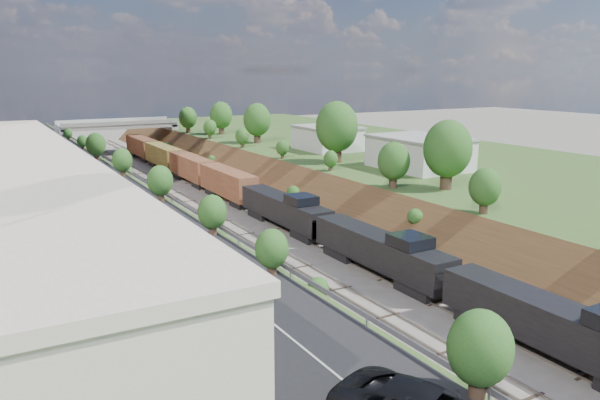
{
  "coord_description": "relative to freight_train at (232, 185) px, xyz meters",
  "views": [
    {
      "loc": [
        -28.01,
        -6.87,
        17.76
      ],
      "look_at": [
        -1.91,
        39.14,
        6.0
      ],
      "focal_mm": 35.0,
      "sensor_mm": 36.0,
      "label": 1
    }
  ],
  "objects": [
    {
      "name": "tree_left_crest",
      "position": [
        -14.4,
        -45.81,
        4.59
      ],
      "size": [
        2.45,
        2.45,
        3.55
      ],
      "color": "#473323",
      "rests_on": "platform_left"
    },
    {
      "name": "embankment_right",
      "position": [
        8.4,
        -5.81,
        -2.45
      ],
      "size": [
        10.0,
        180.0,
        10.0
      ],
      "primitive_type": "cube",
      "rotation": [
        0.0,
        0.79,
        0.0
      ],
      "color": "brown",
      "rests_on": "ground"
    },
    {
      "name": "overpass",
      "position": [
        -2.6,
        56.19,
        2.47
      ],
      "size": [
        24.5,
        8.3,
        7.4
      ],
      "color": "gray",
      "rests_on": "ground"
    },
    {
      "name": "white_building_near",
      "position": [
        20.9,
        -13.81,
        4.55
      ],
      "size": [
        9.0,
        12.0,
        4.0
      ],
      "primitive_type": "cube",
      "color": "silver",
      "rests_on": "platform_right"
    },
    {
      "name": "platform_right",
      "position": [
        30.4,
        -5.81,
        0.05
      ],
      "size": [
        44.0,
        180.0,
        5.0
      ],
      "primitive_type": "cube",
      "color": "#3F5824",
      "rests_on": "ground"
    },
    {
      "name": "embankment_left",
      "position": [
        -13.6,
        -5.81,
        -2.45
      ],
      "size": [
        10.0,
        180.0,
        10.0
      ],
      "primitive_type": "cube",
      "rotation": [
        0.0,
        0.79,
        0.0
      ],
      "color": "brown",
      "rests_on": "ground"
    },
    {
      "name": "road",
      "position": [
        -18.1,
        -5.81,
        2.6
      ],
      "size": [
        8.0,
        180.0,
        0.1
      ],
      "primitive_type": "cube",
      "color": "black",
      "rests_on": "platform_left"
    },
    {
      "name": "rail_left_track",
      "position": [
        -5.2,
        -5.81,
        -2.36
      ],
      "size": [
        1.58,
        180.0,
        0.18
      ],
      "primitive_type": "cube",
      "color": "gray",
      "rests_on": "ground"
    },
    {
      "name": "guardrail",
      "position": [
        -14.0,
        -6.01,
        3.1
      ],
      "size": [
        0.1,
        171.0,
        0.7
      ],
      "color": "#99999E",
      "rests_on": "platform_left"
    },
    {
      "name": "freight_train",
      "position": [
        0.0,
        0.0,
        0.0
      ],
      "size": [
        2.84,
        114.94,
        4.55
      ],
      "color": "black",
      "rests_on": "ground"
    },
    {
      "name": "rail_right_track",
      "position": [
        0.0,
        -5.81,
        -2.36
      ],
      "size": [
        1.58,
        180.0,
        0.18
      ],
      "primitive_type": "cube",
      "color": "gray",
      "rests_on": "ground"
    },
    {
      "name": "white_building_far",
      "position": [
        20.4,
        8.19,
        4.35
      ],
      "size": [
        8.0,
        10.0,
        3.6
      ],
      "primitive_type": "cube",
      "color": "silver",
      "rests_on": "platform_right"
    },
    {
      "name": "tree_right_large",
      "position": [
        14.4,
        -25.81,
        6.94
      ],
      "size": [
        5.25,
        5.25,
        7.61
      ],
      "color": "#473323",
      "rests_on": "platform_right"
    }
  ]
}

